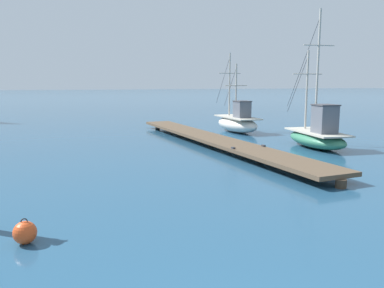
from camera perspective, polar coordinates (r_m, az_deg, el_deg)
name	(u,v)px	position (r m, az deg, el deg)	size (l,w,h in m)	color
floating_dock	(212,139)	(21.07, 2.95, 0.79)	(2.87, 19.26, 0.53)	brown
fishing_boat_0	(237,122)	(26.90, 6.72, 3.22)	(1.88, 6.04, 5.47)	silver
fishing_boat_1	(318,135)	(21.25, 18.08, 1.28)	(2.53, 5.92, 7.11)	#337556
mooring_buoy	(25,233)	(9.07, -23.45, -11.91)	(0.49, 0.49, 0.56)	#E04C1E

